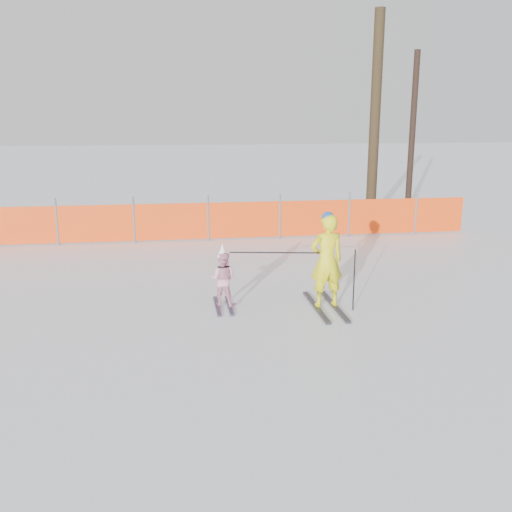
% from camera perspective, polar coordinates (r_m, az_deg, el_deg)
% --- Properties ---
extents(ground, '(120.00, 120.00, 0.00)m').
position_cam_1_polar(ground, '(9.66, 0.43, -6.48)').
color(ground, white).
rests_on(ground, ground).
extents(adult, '(0.64, 1.72, 1.75)m').
position_cam_1_polar(adult, '(10.12, 7.08, -0.49)').
color(adult, black).
rests_on(adult, ground).
extents(child, '(0.58, 1.06, 1.17)m').
position_cam_1_polar(child, '(10.19, -3.33, -2.25)').
color(child, black).
rests_on(child, ground).
extents(ski_poles, '(2.15, 0.52, 1.11)m').
position_cam_1_polar(ski_poles, '(10.05, 5.14, -0.79)').
color(ski_poles, black).
rests_on(ski_poles, ground).
extents(safety_fence, '(17.46, 0.06, 1.25)m').
position_cam_1_polar(safety_fence, '(15.70, -9.71, 3.39)').
color(safety_fence, '#595960').
rests_on(safety_fence, ground).
extents(tree_trunks, '(2.16, 1.68, 6.54)m').
position_cam_1_polar(tree_trunks, '(19.44, 12.81, 12.89)').
color(tree_trunks, '#322616').
rests_on(tree_trunks, ground).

